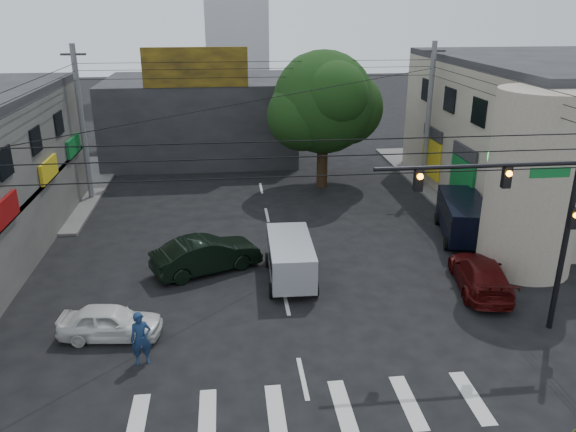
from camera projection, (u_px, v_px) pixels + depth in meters
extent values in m
plane|color=black|center=(292.00, 328.00, 20.74)|extent=(160.00, 160.00, 0.00)
cube|color=#514F4C|center=(516.00, 174.00, 39.33)|extent=(16.00, 16.00, 0.15)
cube|color=gray|center=(567.00, 134.00, 33.29)|extent=(14.00, 18.00, 8.00)
cylinder|color=gray|center=(534.00, 183.00, 24.20)|extent=(4.00, 4.00, 8.00)
cube|color=#232326|center=(201.00, 118.00, 43.44)|extent=(14.00, 10.00, 6.00)
cube|color=olive|center=(195.00, 67.00, 37.36)|extent=(7.00, 0.30, 2.60)
cylinder|color=black|center=(322.00, 154.00, 36.19)|extent=(0.70, 0.70, 4.40)
sphere|color=black|center=(323.00, 102.00, 35.02)|extent=(6.40, 6.40, 6.40)
cylinder|color=black|center=(566.00, 238.00, 19.53)|extent=(0.20, 0.20, 7.20)
cylinder|color=black|center=(479.00, 166.00, 18.21)|extent=(7.00, 0.14, 0.14)
cube|color=black|center=(507.00, 177.00, 18.46)|extent=(0.28, 0.22, 0.75)
cube|color=black|center=(418.00, 180.00, 18.15)|extent=(0.28, 0.22, 0.75)
sphere|color=orange|center=(509.00, 174.00, 18.28)|extent=(0.20, 0.20, 0.20)
sphere|color=orange|center=(420.00, 177.00, 17.96)|extent=(0.20, 0.20, 0.20)
cube|color=#0E6327|center=(550.00, 173.00, 18.58)|extent=(1.40, 0.06, 0.35)
cylinder|color=#59595B|center=(82.00, 125.00, 32.90)|extent=(0.32, 0.32, 9.20)
cylinder|color=#59595B|center=(428.00, 117.00, 35.09)|extent=(0.32, 0.32, 9.20)
imported|color=black|center=(206.00, 255.00, 24.95)|extent=(5.21, 6.05, 1.59)
imported|color=silver|center=(110.00, 322.00, 19.98)|extent=(2.21, 3.92, 1.23)
imported|color=#3D0908|center=(480.00, 274.00, 23.34)|extent=(3.64, 5.45, 1.38)
imported|color=#152A4C|center=(141.00, 339.00, 18.41)|extent=(0.88, 0.74, 1.88)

